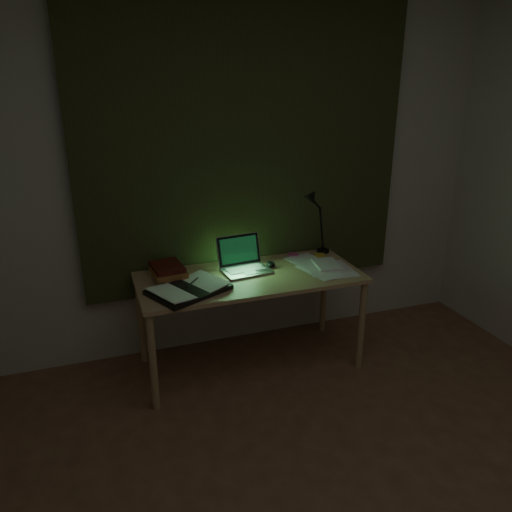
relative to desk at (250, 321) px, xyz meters
The scene contains 11 objects.
wall_back 1.01m from the desk, 75.73° to the left, with size 3.50×0.00×2.50m, color beige.
curtain 1.18m from the desk, 74.18° to the left, with size 2.20×0.06×2.00m, color #2E3219.
desk is the anchor object (origin of this frame).
laptop 0.44m from the desk, 89.71° to the left, with size 0.30×0.34×0.21m, color #B3B3B7, non-canonical shape.
open_textbook 0.55m from the desk, 164.53° to the right, with size 0.43×0.31×0.04m, color white, non-canonical shape.
book_stack 0.63m from the desk, 165.48° to the left, with size 0.20×0.23×0.09m, color white, non-canonical shape.
loose_papers 0.59m from the desk, ahead, with size 0.35×0.37×0.02m, color white, non-canonical shape.
mouse 0.40m from the desk, 29.70° to the left, with size 0.06×0.09×0.03m, color black.
sticky_yellow 0.69m from the desk, 16.91° to the left, with size 0.07×0.07×0.01m, color gold.
sticky_pink 0.58m from the desk, 31.09° to the left, with size 0.07×0.07×0.01m, color #DB5596.
desk_lamp 0.88m from the desk, 21.25° to the left, with size 0.32×0.25×0.48m, color black, non-canonical shape.
Camera 1 is at (-1.02, -1.16, 1.86)m, focal length 35.00 mm.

